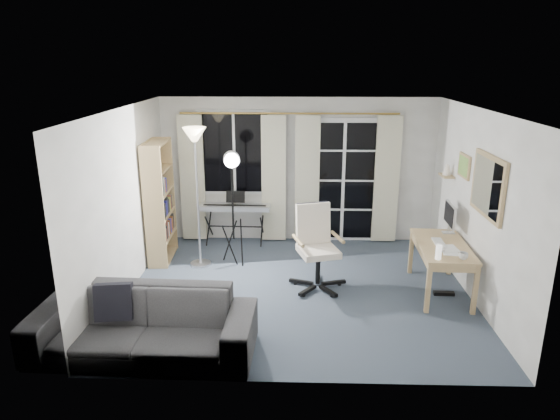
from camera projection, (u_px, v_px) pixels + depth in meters
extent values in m
cube|color=#36424F|center=(298.00, 291.00, 6.72)|extent=(4.50, 4.00, 0.02)
cube|color=white|center=(234.00, 153.00, 8.20)|extent=(1.20, 0.06, 1.40)
cube|color=black|center=(234.00, 153.00, 8.17)|extent=(1.10, 0.02, 1.30)
cube|color=white|center=(234.00, 153.00, 8.16)|extent=(0.04, 0.03, 1.30)
cube|color=white|center=(343.00, 182.00, 8.29)|extent=(1.32, 0.06, 2.11)
cube|color=black|center=(325.00, 182.00, 8.27)|extent=(0.55, 0.02, 1.95)
cube|color=black|center=(361.00, 182.00, 8.25)|extent=(0.55, 0.02, 1.95)
cube|color=white|center=(343.00, 182.00, 8.25)|extent=(0.05, 0.04, 2.05)
cube|color=white|center=(342.00, 210.00, 8.39)|extent=(1.15, 0.03, 0.03)
cube|color=white|center=(343.00, 181.00, 8.24)|extent=(1.15, 0.03, 0.03)
cube|color=white|center=(344.00, 151.00, 8.10)|extent=(1.15, 0.03, 0.03)
cylinder|color=gold|center=(289.00, 113.00, 7.91)|extent=(3.50, 0.03, 0.03)
cube|color=#F4EDC8|center=(192.00, 179.00, 8.25)|extent=(0.40, 0.07, 2.10)
cube|color=#F4EDC8|center=(274.00, 179.00, 8.21)|extent=(0.40, 0.07, 2.10)
cube|color=#F4EDC8|center=(307.00, 179.00, 8.19)|extent=(0.40, 0.07, 2.10)
cube|color=#F4EDC8|center=(387.00, 180.00, 8.16)|extent=(0.40, 0.07, 2.10)
cube|color=#A78358|center=(154.00, 210.00, 7.13)|extent=(0.29, 0.04, 1.83)
cube|color=#A78358|center=(165.00, 194.00, 7.92)|extent=(0.29, 0.04, 1.83)
cube|color=#A78358|center=(151.00, 202.00, 7.52)|extent=(0.07, 0.82, 1.83)
cube|color=#A78358|center=(164.00, 256.00, 7.79)|extent=(0.33, 0.84, 0.02)
cube|color=#A78358|center=(162.00, 236.00, 7.69)|extent=(0.33, 0.84, 0.02)
cube|color=#A78358|center=(161.00, 214.00, 7.59)|extent=(0.33, 0.84, 0.02)
cube|color=#A78358|center=(159.00, 192.00, 7.48)|extent=(0.33, 0.84, 0.02)
cube|color=#A78358|center=(157.00, 169.00, 7.38)|extent=(0.33, 0.84, 0.02)
cube|color=#A78358|center=(155.00, 143.00, 7.27)|extent=(0.33, 0.84, 0.02)
cube|color=white|center=(158.00, 235.00, 7.33)|extent=(0.21, 0.06, 0.24)
cube|color=#B15E49|center=(160.00, 235.00, 7.42)|extent=(0.21, 0.05, 0.19)
cube|color=#393939|center=(161.00, 232.00, 7.49)|extent=(0.21, 0.04, 0.21)
cube|color=#B15E49|center=(161.00, 229.00, 7.55)|extent=(0.21, 0.04, 0.27)
cube|color=white|center=(163.00, 229.00, 7.62)|extent=(0.21, 0.06, 0.21)
cube|color=brown|center=(164.00, 227.00, 7.70)|extent=(0.21, 0.04, 0.22)
cube|color=#3B3AB0|center=(165.00, 226.00, 7.77)|extent=(0.21, 0.05, 0.22)
cube|color=#B15E49|center=(166.00, 224.00, 7.85)|extent=(0.21, 0.04, 0.21)
cube|color=brown|center=(166.00, 223.00, 7.91)|extent=(0.21, 0.06, 0.22)
cube|color=#393939|center=(167.00, 220.00, 7.99)|extent=(0.21, 0.04, 0.24)
cube|color=#3B3AB0|center=(156.00, 212.00, 7.22)|extent=(0.21, 0.04, 0.25)
cube|color=#393939|center=(157.00, 211.00, 7.29)|extent=(0.21, 0.06, 0.24)
cube|color=#393939|center=(159.00, 210.00, 7.38)|extent=(0.21, 0.04, 0.21)
cube|color=#3B3AB0|center=(160.00, 209.00, 7.45)|extent=(0.21, 0.04, 0.20)
cube|color=#3B3AB0|center=(161.00, 208.00, 7.51)|extent=(0.21, 0.04, 0.21)
cube|color=#393939|center=(162.00, 205.00, 7.57)|extent=(0.21, 0.04, 0.25)
cube|color=#393939|center=(163.00, 206.00, 7.64)|extent=(0.21, 0.05, 0.20)
cube|color=#DDEB58|center=(164.00, 204.00, 7.71)|extent=(0.21, 0.05, 0.21)
cube|color=#B15E49|center=(165.00, 202.00, 7.78)|extent=(0.21, 0.04, 0.22)
cube|color=#393939|center=(165.00, 201.00, 7.84)|extent=(0.21, 0.04, 0.21)
cube|color=brown|center=(155.00, 189.00, 7.12)|extent=(0.21, 0.04, 0.26)
cube|color=#393939|center=(156.00, 190.00, 7.20)|extent=(0.21, 0.04, 0.20)
cube|color=white|center=(157.00, 186.00, 7.24)|extent=(0.21, 0.04, 0.27)
cube|color=white|center=(158.00, 186.00, 7.31)|extent=(0.21, 0.04, 0.25)
cube|color=#B15E49|center=(159.00, 186.00, 7.38)|extent=(0.21, 0.04, 0.20)
cube|color=#3B3AB0|center=(160.00, 185.00, 7.44)|extent=(0.21, 0.05, 0.21)
cylinder|color=#B2B2B7|center=(201.00, 264.00, 7.53)|extent=(0.37, 0.37, 0.03)
cylinder|color=#B2B2B7|center=(198.00, 202.00, 7.25)|extent=(0.04, 0.04, 1.92)
cone|color=#FFE5B2|center=(194.00, 134.00, 6.96)|extent=(0.40, 0.40, 0.20)
cylinder|color=black|center=(209.00, 226.00, 8.31)|extent=(0.04, 0.56, 0.50)
cylinder|color=black|center=(209.00, 226.00, 8.31)|extent=(0.04, 0.56, 0.50)
cylinder|color=black|center=(262.00, 227.00, 8.26)|extent=(0.04, 0.56, 0.50)
cylinder|color=black|center=(262.00, 227.00, 8.26)|extent=(0.04, 0.56, 0.50)
cylinder|color=black|center=(236.00, 227.00, 8.28)|extent=(0.89, 0.05, 0.02)
cube|color=silver|center=(235.00, 207.00, 8.18)|extent=(1.16, 0.33, 0.08)
cube|color=white|center=(234.00, 206.00, 8.10)|extent=(1.07, 0.15, 0.01)
cube|color=black|center=(235.00, 205.00, 8.14)|extent=(1.03, 0.10, 0.01)
cube|color=black|center=(236.00, 197.00, 8.22)|extent=(0.31, 0.07, 0.19)
cylinder|color=black|center=(242.00, 243.00, 7.51)|extent=(0.07, 0.27, 0.71)
cylinder|color=black|center=(230.00, 242.00, 7.58)|extent=(0.26, 0.12, 0.71)
cylinder|color=black|center=(230.00, 246.00, 7.39)|extent=(0.22, 0.19, 0.71)
cylinder|color=black|center=(233.00, 200.00, 7.29)|extent=(0.03, 0.03, 1.22)
cylinder|color=silver|center=(232.00, 159.00, 7.06)|extent=(0.25, 0.16, 0.23)
cylinder|color=white|center=(232.00, 160.00, 6.99)|extent=(0.20, 0.05, 0.20)
cube|color=black|center=(334.00, 283.00, 6.82)|extent=(0.34, 0.15, 0.04)
cylinder|color=black|center=(339.00, 283.00, 6.85)|extent=(0.07, 0.07, 0.05)
cube|color=black|center=(317.00, 277.00, 6.99)|extent=(0.06, 0.34, 0.04)
cylinder|color=black|center=(317.00, 276.00, 7.08)|extent=(0.07, 0.07, 0.05)
cube|color=black|center=(301.00, 282.00, 6.85)|extent=(0.34, 0.16, 0.04)
cylinder|color=black|center=(295.00, 282.00, 6.88)|extent=(0.07, 0.07, 0.05)
cube|color=black|center=(307.00, 291.00, 6.59)|extent=(0.25, 0.30, 0.04)
cylinder|color=black|center=(304.00, 294.00, 6.54)|extent=(0.07, 0.07, 0.05)
cube|color=black|center=(328.00, 291.00, 6.58)|extent=(0.24, 0.31, 0.04)
cylinder|color=black|center=(332.00, 295.00, 6.52)|extent=(0.07, 0.07, 0.05)
cylinder|color=black|center=(318.00, 268.00, 6.69)|extent=(0.08, 0.08, 0.43)
cube|color=#F6E7CF|center=(318.00, 251.00, 6.62)|extent=(0.61, 0.61, 0.09)
cube|color=#F6E7CF|center=(313.00, 223.00, 6.75)|extent=(0.49, 0.26, 0.56)
cube|color=black|center=(312.00, 221.00, 6.78)|extent=(0.46, 0.23, 0.51)
cylinder|color=#A78358|center=(298.00, 241.00, 6.53)|extent=(0.17, 0.42, 0.05)
cylinder|color=#A78358|center=(338.00, 237.00, 6.66)|extent=(0.17, 0.42, 0.05)
cube|color=tan|center=(443.00, 246.00, 6.48)|extent=(0.68, 1.28, 0.04)
cube|color=tan|center=(442.00, 250.00, 6.50)|extent=(0.65, 1.25, 0.09)
cube|color=tan|center=(428.00, 289.00, 6.04)|extent=(0.06, 0.06, 0.64)
cube|color=tan|center=(475.00, 290.00, 6.00)|extent=(0.06, 0.06, 0.64)
cube|color=tan|center=(411.00, 252.00, 7.16)|extent=(0.06, 0.06, 0.64)
cube|color=tan|center=(451.00, 253.00, 7.12)|extent=(0.06, 0.06, 0.64)
cube|color=silver|center=(448.00, 233.00, 6.90)|extent=(0.17, 0.11, 0.01)
cube|color=silver|center=(449.00, 224.00, 6.86)|extent=(0.04, 0.03, 0.20)
cube|color=silver|center=(450.00, 214.00, 6.82)|extent=(0.05, 0.49, 0.30)
cube|color=black|center=(449.00, 214.00, 6.82)|extent=(0.03, 0.45, 0.27)
cube|color=white|center=(439.00, 243.00, 6.51)|extent=(0.14, 0.38, 0.02)
cube|color=white|center=(440.00, 250.00, 6.26)|extent=(0.06, 0.09, 0.02)
cube|color=white|center=(450.00, 248.00, 6.33)|extent=(0.22, 0.29, 0.01)
cube|color=white|center=(451.00, 254.00, 6.17)|extent=(0.20, 0.16, 0.00)
cube|color=black|center=(438.00, 252.00, 6.08)|extent=(0.05, 0.04, 0.11)
cylinder|color=white|center=(439.00, 252.00, 5.98)|extent=(0.07, 0.07, 0.18)
cube|color=black|center=(444.00, 293.00, 6.57)|extent=(0.27, 0.08, 0.04)
imported|color=silver|center=(463.00, 255.00, 5.98)|extent=(0.11, 0.09, 0.11)
cube|color=#A78358|center=(488.00, 186.00, 5.86)|extent=(0.04, 0.94, 0.74)
cube|color=white|center=(486.00, 186.00, 5.87)|extent=(0.01, 0.84, 0.64)
cube|color=#A78358|center=(464.00, 166.00, 6.71)|extent=(0.03, 0.42, 0.32)
cube|color=#598D46|center=(463.00, 166.00, 6.71)|extent=(0.00, 0.36, 0.26)
cube|color=#A78358|center=(447.00, 176.00, 7.26)|extent=(0.16, 0.30, 0.02)
cone|color=#F6E7CF|center=(447.00, 170.00, 7.24)|extent=(0.12, 0.12, 0.15)
imported|color=#29282B|center=(142.00, 315.00, 5.15)|extent=(2.34, 0.76, 0.90)
cube|color=black|center=(114.00, 302.00, 5.25)|extent=(0.41, 0.26, 0.41)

